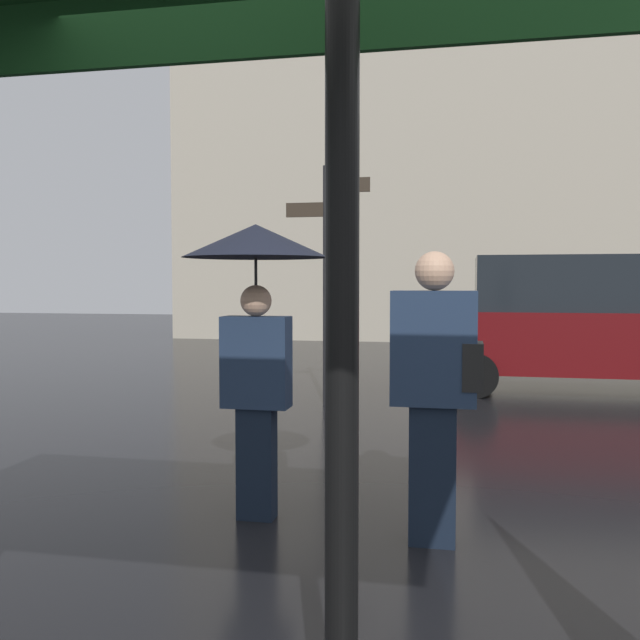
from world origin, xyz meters
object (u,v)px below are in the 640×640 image
object	(u,v)px
pedestrian_with_umbrella	(256,287)
street_signpost	(326,261)
pedestrian_with_bag	(436,380)
parked_car_left	(575,324)

from	to	relation	value
pedestrian_with_umbrella	street_signpost	bearing A→B (deg)	155.43
pedestrian_with_umbrella	pedestrian_with_bag	size ratio (longest dim) A/B	1.11
pedestrian_with_umbrella	street_signpost	xyz separation A→B (m)	(-0.37, 4.31, 0.30)
street_signpost	pedestrian_with_bag	bearing A→B (deg)	-71.05
pedestrian_with_bag	pedestrian_with_umbrella	bearing A→B (deg)	32.88
pedestrian_with_umbrella	parked_car_left	world-z (taller)	same
pedestrian_with_bag	parked_car_left	world-z (taller)	parked_car_left
parked_car_left	street_signpost	size ratio (longest dim) A/B	1.49
pedestrian_with_umbrella	parked_car_left	xyz separation A→B (m)	(2.93, 6.20, -0.57)
pedestrian_with_umbrella	parked_car_left	distance (m)	6.88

